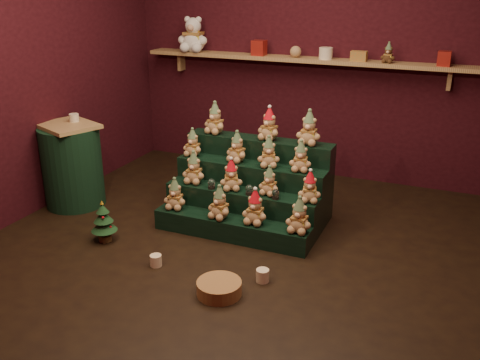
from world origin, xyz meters
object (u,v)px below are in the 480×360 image
at_px(mug_right, 263,276).
at_px(wicker_basket, 219,288).
at_px(white_bear, 193,30).
at_px(brown_bear, 388,53).
at_px(snow_globe_b, 249,190).
at_px(side_table, 72,165).
at_px(mug_left, 156,260).
at_px(snow_globe_c, 276,194).
at_px(snow_globe_a, 211,184).
at_px(riser_tier_front, 231,228).
at_px(mini_christmas_tree, 104,221).

bearing_deg(mug_right, wicker_basket, -127.93).
bearing_deg(white_bear, brown_bear, -6.12).
xyz_separation_m(snow_globe_b, side_table, (-1.83, -0.09, 0.00)).
bearing_deg(wicker_basket, snow_globe_b, 100.33).
xyz_separation_m(mug_left, wicker_basket, (0.63, -0.17, 0.00)).
relative_size(snow_globe_b, white_bear, 0.18).
bearing_deg(mug_left, side_table, 151.67).
bearing_deg(mug_left, white_bear, 110.39).
relative_size(side_table, wicker_basket, 2.55).
distance_m(snow_globe_b, snow_globe_c, 0.24).
height_order(wicker_basket, white_bear, white_bear).
bearing_deg(brown_bear, mug_right, -97.32).
bearing_deg(snow_globe_b, white_bear, 130.34).
bearing_deg(snow_globe_b, mug_right, -60.63).
bearing_deg(snow_globe_a, side_table, -176.52).
height_order(riser_tier_front, brown_bear, brown_bear).
bearing_deg(white_bear, snow_globe_b, -55.77).
height_order(snow_globe_a, mug_left, snow_globe_a).
bearing_deg(mug_right, mug_left, -172.27).
bearing_deg(white_bear, riser_tier_front, -60.65).
relative_size(mini_christmas_tree, mug_left, 4.08).
xyz_separation_m(riser_tier_front, snow_globe_b, (0.10, 0.16, 0.32)).
bearing_deg(riser_tier_front, wicker_basket, -71.31).
distance_m(side_table, mug_left, 1.61).
bearing_deg(side_table, white_bear, 95.39).
height_order(snow_globe_b, white_bear, white_bear).
bearing_deg(wicker_basket, mug_right, 52.07).
height_order(snow_globe_b, mini_christmas_tree, snow_globe_b).
bearing_deg(snow_globe_c, mug_right, -77.11).
relative_size(snow_globe_a, mini_christmas_tree, 0.25).
height_order(snow_globe_c, mini_christmas_tree, snow_globe_c).
relative_size(snow_globe_c, white_bear, 0.18).
bearing_deg(snow_globe_b, side_table, -177.21).
height_order(snow_globe_c, white_bear, white_bear).
height_order(mini_christmas_tree, wicker_basket, mini_christmas_tree).
relative_size(mug_right, white_bear, 0.20).
bearing_deg(mug_left, brown_bear, 62.07).
relative_size(snow_globe_c, mini_christmas_tree, 0.24).
distance_m(snow_globe_b, mug_left, 1.01).
relative_size(snow_globe_b, mug_right, 0.92).
relative_size(mug_left, wicker_basket, 0.28).
bearing_deg(riser_tier_front, snow_globe_c, 25.05).
bearing_deg(mug_right, brown_bear, 79.40).
xyz_separation_m(snow_globe_c, side_table, (-2.07, -0.09, 0.00)).
bearing_deg(wicker_basket, snow_globe_c, 86.73).
relative_size(mug_right, wicker_basket, 0.30).
relative_size(mug_left, white_bear, 0.19).
height_order(mug_left, white_bear, white_bear).
bearing_deg(side_table, mug_left, -6.75).
distance_m(snow_globe_a, snow_globe_b, 0.36).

